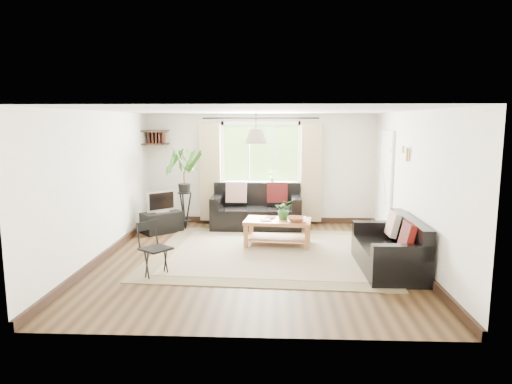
{
  "coord_description": "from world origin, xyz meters",
  "views": [
    {
      "loc": [
        0.34,
        -7.21,
        2.24
      ],
      "look_at": [
        0.0,
        0.4,
        1.05
      ],
      "focal_mm": 32.0,
      "sensor_mm": 36.0,
      "label": 1
    }
  ],
  "objects_px": {
    "coffee_table": "(278,233)",
    "folding_chair": "(156,250)",
    "sofa_right": "(388,246)",
    "tv_stand": "(162,222)",
    "sofa_back": "(256,207)",
    "palm_stand": "(184,189)"
  },
  "relations": [
    {
      "from": "tv_stand",
      "to": "coffee_table",
      "type": "bearing_deg",
      "value": -62.75
    },
    {
      "from": "folding_chair",
      "to": "tv_stand",
      "type": "bearing_deg",
      "value": 49.91
    },
    {
      "from": "sofa_right",
      "to": "tv_stand",
      "type": "relative_size",
      "value": 2.1
    },
    {
      "from": "palm_stand",
      "to": "folding_chair",
      "type": "distance_m",
      "value": 2.96
    },
    {
      "from": "coffee_table",
      "to": "palm_stand",
      "type": "relative_size",
      "value": 0.69
    },
    {
      "from": "sofa_back",
      "to": "palm_stand",
      "type": "bearing_deg",
      "value": -172.33
    },
    {
      "from": "coffee_table",
      "to": "folding_chair",
      "type": "bearing_deg",
      "value": -135.64
    },
    {
      "from": "tv_stand",
      "to": "palm_stand",
      "type": "distance_m",
      "value": 0.82
    },
    {
      "from": "sofa_right",
      "to": "folding_chair",
      "type": "bearing_deg",
      "value": -83.71
    },
    {
      "from": "palm_stand",
      "to": "folding_chair",
      "type": "relative_size",
      "value": 2.14
    },
    {
      "from": "sofa_right",
      "to": "coffee_table",
      "type": "distance_m",
      "value": 2.12
    },
    {
      "from": "sofa_back",
      "to": "sofa_right",
      "type": "bearing_deg",
      "value": -52.01
    },
    {
      "from": "sofa_right",
      "to": "tv_stand",
      "type": "bearing_deg",
      "value": -119.47
    },
    {
      "from": "sofa_right",
      "to": "folding_chair",
      "type": "xyz_separation_m",
      "value": [
        -3.43,
        -0.42,
        0.01
      ]
    },
    {
      "from": "coffee_table",
      "to": "sofa_right",
      "type": "bearing_deg",
      "value": -38.36
    },
    {
      "from": "tv_stand",
      "to": "folding_chair",
      "type": "relative_size",
      "value": 0.98
    },
    {
      "from": "coffee_table",
      "to": "sofa_back",
      "type": "bearing_deg",
      "value": 107.91
    },
    {
      "from": "folding_chair",
      "to": "palm_stand",
      "type": "bearing_deg",
      "value": 40.58
    },
    {
      "from": "coffee_table",
      "to": "folding_chair",
      "type": "height_order",
      "value": "folding_chair"
    },
    {
      "from": "sofa_right",
      "to": "coffee_table",
      "type": "xyz_separation_m",
      "value": [
        -1.66,
        1.31,
        -0.14
      ]
    },
    {
      "from": "sofa_back",
      "to": "folding_chair",
      "type": "xyz_separation_m",
      "value": [
        -1.32,
        -3.12,
        -0.04
      ]
    },
    {
      "from": "palm_stand",
      "to": "tv_stand",
      "type": "bearing_deg",
      "value": -144.9
    }
  ]
}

